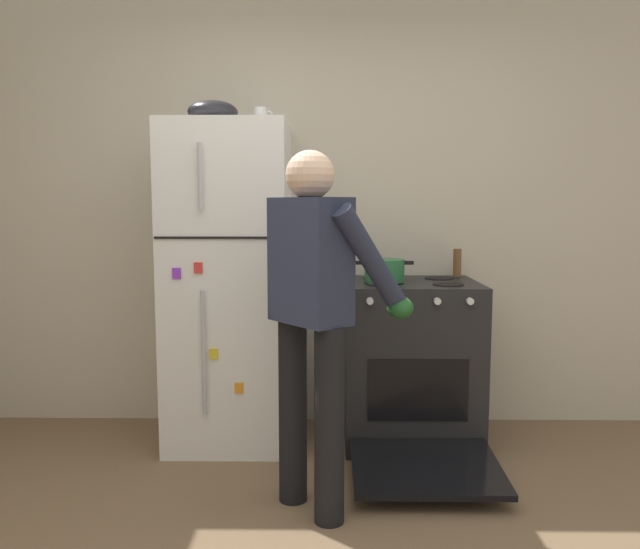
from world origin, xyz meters
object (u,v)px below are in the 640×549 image
object	(u,v)px
refrigerator	(230,285)
pepper_mill	(457,263)
person_cook	(316,301)
stove_range	(411,364)
coffee_mug	(261,116)
mixing_bowl	(213,112)
red_pot	(384,270)

from	to	relation	value
refrigerator	pepper_mill	size ratio (longest dim) A/B	10.82
refrigerator	person_cook	distance (m)	0.99
stove_range	person_cook	distance (m)	1.10
coffee_mug	mixing_bowl	distance (m)	0.27
person_cook	pepper_mill	distance (m)	1.34
stove_range	pepper_mill	size ratio (longest dim) A/B	7.35
red_pot	refrigerator	bearing A→B (deg)	176.77
red_pot	coffee_mug	world-z (taller)	coffee_mug
coffee_mug	pepper_mill	size ratio (longest dim) A/B	0.67
person_cook	pepper_mill	bearing A→B (deg)	51.57
person_cook	red_pot	bearing A→B (deg)	65.07
stove_range	mixing_bowl	bearing A→B (deg)	179.07
stove_range	person_cook	xyz separation A→B (m)	(-0.53, -0.83, 0.50)
refrigerator	red_pot	world-z (taller)	refrigerator
mixing_bowl	stove_range	bearing A→B (deg)	-0.93
coffee_mug	person_cook	bearing A→B (deg)	-69.89
stove_range	pepper_mill	world-z (taller)	pepper_mill
stove_range	mixing_bowl	distance (m)	1.81
red_pot	coffee_mug	distance (m)	1.12
person_cook	mixing_bowl	world-z (taller)	mixing_bowl
refrigerator	coffee_mug	size ratio (longest dim) A/B	16.24
refrigerator	person_cook	size ratio (longest dim) A/B	1.14
pepper_mill	refrigerator	bearing A→B (deg)	-171.50
stove_range	pepper_mill	bearing A→B (deg)	36.02
pepper_mill	mixing_bowl	size ratio (longest dim) A/B	0.60
refrigerator	pepper_mill	xyz separation A→B (m)	(1.34, 0.20, 0.11)
coffee_mug	mixing_bowl	xyz separation A→B (m)	(-0.26, -0.05, 0.01)
person_cook	stove_range	bearing A→B (deg)	57.37
refrigerator	coffee_mug	bearing A→B (deg)	15.40
red_pot	mixing_bowl	bearing A→B (deg)	177.02
stove_range	pepper_mill	distance (m)	0.68
person_cook	red_pot	distance (m)	0.88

